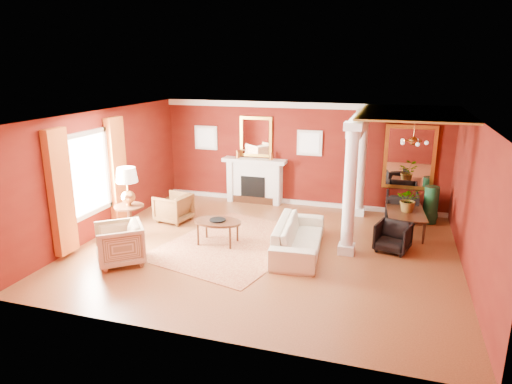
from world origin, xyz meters
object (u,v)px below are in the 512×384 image
(coffee_table, at_px, (218,223))
(side_table, at_px, (128,190))
(armchair_stripe, at_px, (119,242))
(armchair_leopard, at_px, (173,206))
(dining_table, at_px, (407,215))
(sofa, at_px, (299,232))

(coffee_table, distance_m, side_table, 2.19)
(side_table, bearing_deg, coffee_table, 6.64)
(coffee_table, bearing_deg, side_table, -173.36)
(armchair_stripe, bearing_deg, armchair_leopard, 144.32)
(armchair_leopard, xyz_separation_m, side_table, (-0.43, -1.32, 0.75))
(dining_table, bearing_deg, armchair_stripe, 117.82)
(dining_table, bearing_deg, armchair_leopard, 94.42)
(sofa, distance_m, side_table, 3.98)
(armchair_stripe, relative_size, side_table, 0.55)
(armchair_stripe, bearing_deg, sofa, 77.23)
(armchair_stripe, bearing_deg, side_table, 165.01)
(armchair_stripe, bearing_deg, coffee_table, 96.96)
(sofa, height_order, dining_table, sofa)
(sofa, relative_size, side_table, 1.40)
(side_table, bearing_deg, armchair_stripe, -66.20)
(armchair_leopard, distance_m, dining_table, 5.76)
(coffee_table, relative_size, dining_table, 0.71)
(side_table, distance_m, dining_table, 6.56)
(side_table, bearing_deg, sofa, 4.72)
(sofa, bearing_deg, armchair_stripe, 110.97)
(coffee_table, height_order, side_table, side_table)
(armchair_leopard, xyz_separation_m, dining_table, (5.69, 0.92, 0.03))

